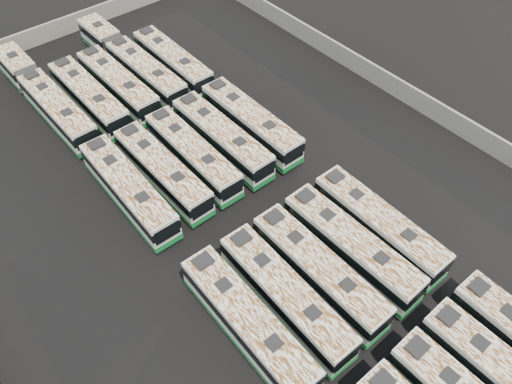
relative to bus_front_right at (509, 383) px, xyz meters
name	(u,v)px	position (x,y,z in m)	size (l,w,h in m)	color
ground	(247,211)	(-2.94, 22.56, -1.75)	(140.00, 140.00, 0.00)	black
perimeter_wall	(247,203)	(-2.94, 22.56, -0.65)	(45.20, 73.20, 2.20)	slate
bus_front_right	(509,383)	(0.00, 0.00, 0.00)	(2.74, 12.18, 3.42)	beige
bus_midfront_far_left	(248,323)	(-10.07, 13.73, 0.03)	(2.85, 12.41, 3.48)	beige
bus_midfront_left	(285,296)	(-6.69, 13.65, 0.01)	(2.86, 12.27, 3.44)	beige
bus_midfront_center	(319,271)	(-3.41, 13.61, 0.01)	(2.62, 12.19, 3.43)	beige
bus_midfront_right	(351,247)	(0.03, 13.58, 0.02)	(2.87, 12.30, 3.45)	beige
bus_midfront_far_right	(378,225)	(3.27, 13.62, 0.00)	(2.64, 12.14, 3.42)	beige
bus_midback_far_left	(129,190)	(-10.07, 29.66, 0.03)	(2.81, 12.37, 3.48)	beige
bus_midback_left	(163,171)	(-6.67, 29.73, -0.04)	(2.68, 11.92, 3.35)	beige
bus_midback_center	(193,155)	(-3.43, 29.76, -0.03)	(2.65, 11.94, 3.36)	beige
bus_midback_right	(222,138)	(-0.10, 29.76, 0.01)	(2.69, 12.25, 3.45)	beige
bus_midback_far_right	(251,123)	(3.38, 29.75, 0.03)	(2.61, 12.33, 3.48)	beige
bus_back_far_left	(44,95)	(-10.10, 46.57, -0.01)	(2.83, 18.80, 3.40)	beige
bus_back_left	(90,97)	(-6.71, 43.25, 0.02)	(2.70, 12.28, 3.45)	beige
bus_back_center	(118,85)	(-3.41, 43.22, 0.02)	(2.81, 12.32, 3.46)	beige
bus_back_right	(131,60)	(-0.13, 46.37, -0.02)	(2.87, 18.70, 3.38)	beige
bus_back_far_right	(173,62)	(3.28, 43.12, -0.02)	(2.61, 12.04, 3.39)	beige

